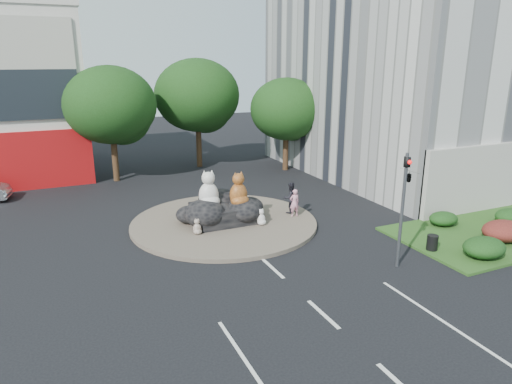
% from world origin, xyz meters
% --- Properties ---
extents(ground, '(120.00, 120.00, 0.00)m').
position_xyz_m(ground, '(0.00, 0.00, 0.00)').
color(ground, black).
rests_on(ground, ground).
extents(roundabout_island, '(10.00, 10.00, 0.20)m').
position_xyz_m(roundabout_island, '(0.00, 10.00, 0.10)').
color(roundabout_island, brown).
rests_on(roundabout_island, ground).
extents(rock_plinth, '(3.20, 2.60, 0.90)m').
position_xyz_m(rock_plinth, '(0.00, 10.00, 0.65)').
color(rock_plinth, black).
rests_on(rock_plinth, roundabout_island).
extents(grass_verge, '(10.00, 6.00, 0.12)m').
position_xyz_m(grass_verge, '(12.00, 3.00, 0.06)').
color(grass_verge, '#2D511B').
rests_on(grass_verge, ground).
extents(tree_left, '(6.46, 6.46, 8.27)m').
position_xyz_m(tree_left, '(-3.93, 22.06, 5.25)').
color(tree_left, '#382314').
rests_on(tree_left, ground).
extents(tree_mid, '(6.84, 6.84, 8.76)m').
position_xyz_m(tree_mid, '(3.07, 24.06, 5.56)').
color(tree_mid, '#382314').
rests_on(tree_mid, ground).
extents(tree_right, '(5.70, 5.70, 7.30)m').
position_xyz_m(tree_right, '(9.07, 20.06, 4.63)').
color(tree_right, '#382314').
rests_on(tree_right, ground).
extents(hedge_near_green, '(2.00, 1.60, 0.90)m').
position_xyz_m(hedge_near_green, '(9.00, 1.00, 0.57)').
color(hedge_near_green, '#163410').
rests_on(hedge_near_green, grass_verge).
extents(hedge_red, '(2.20, 1.76, 0.99)m').
position_xyz_m(hedge_red, '(11.50, 2.00, 0.61)').
color(hedge_red, '#4D1416').
rests_on(hedge_red, grass_verge).
extents(hedge_mid_green, '(1.80, 1.44, 0.81)m').
position_xyz_m(hedge_mid_green, '(14.00, 3.50, 0.53)').
color(hedge_mid_green, '#163410').
rests_on(hedge_mid_green, grass_verge).
extents(hedge_back_green, '(1.60, 1.28, 0.72)m').
position_xyz_m(hedge_back_green, '(10.50, 4.80, 0.48)').
color(hedge_back_green, '#163410').
rests_on(hedge_back_green, grass_verge).
extents(traffic_light, '(0.44, 1.24, 5.00)m').
position_xyz_m(traffic_light, '(5.10, 2.00, 3.62)').
color(traffic_light, '#595B60').
rests_on(traffic_light, ground).
extents(street_lamp, '(2.34, 0.22, 8.06)m').
position_xyz_m(street_lamp, '(12.82, 8.00, 4.55)').
color(street_lamp, '#595B60').
rests_on(street_lamp, ground).
extents(cat_white, '(1.34, 1.20, 2.02)m').
position_xyz_m(cat_white, '(-0.83, 9.98, 2.11)').
color(cat_white, beige).
rests_on(cat_white, rock_plinth).
extents(cat_tabby, '(1.26, 1.13, 1.88)m').
position_xyz_m(cat_tabby, '(0.68, 9.56, 2.04)').
color(cat_tabby, '#B06724').
rests_on(cat_tabby, rock_plinth).
extents(kitten_calico, '(0.63, 0.59, 0.83)m').
position_xyz_m(kitten_calico, '(-1.89, 8.75, 0.61)').
color(kitten_calico, beige).
rests_on(kitten_calico, roundabout_island).
extents(kitten_white, '(0.60, 0.54, 0.90)m').
position_xyz_m(kitten_white, '(1.59, 8.66, 0.65)').
color(kitten_white, silver).
rests_on(kitten_white, roundabout_island).
extents(pedestrian_pink, '(0.58, 0.39, 1.56)m').
position_xyz_m(pedestrian_pink, '(3.84, 9.12, 0.98)').
color(pedestrian_pink, pink).
rests_on(pedestrian_pink, roundabout_island).
extents(pedestrian_dark, '(0.90, 0.72, 1.79)m').
position_xyz_m(pedestrian_dark, '(3.92, 9.73, 1.10)').
color(pedestrian_dark, black).
rests_on(pedestrian_dark, roundabout_island).
extents(litter_bin, '(0.61, 0.61, 0.71)m').
position_xyz_m(litter_bin, '(7.50, 2.55, 0.48)').
color(litter_bin, black).
rests_on(litter_bin, grass_verge).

